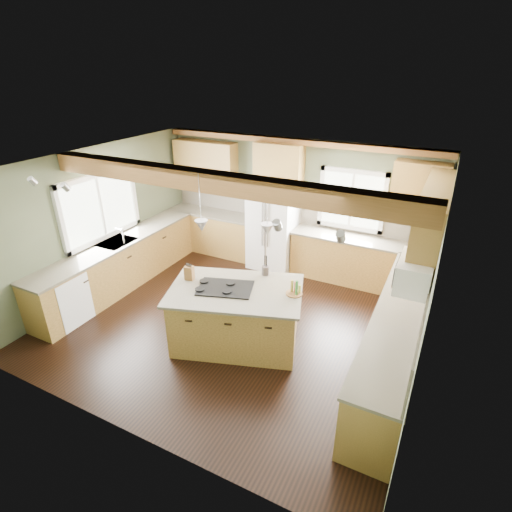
% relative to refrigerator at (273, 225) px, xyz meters
% --- Properties ---
extents(floor, '(5.60, 5.60, 0.00)m').
position_rel_refrigerator_xyz_m(floor, '(0.30, -2.12, -0.90)').
color(floor, black).
rests_on(floor, ground).
extents(ceiling, '(5.60, 5.60, 0.00)m').
position_rel_refrigerator_xyz_m(ceiling, '(0.30, -2.12, 1.70)').
color(ceiling, silver).
rests_on(ceiling, wall_back).
extents(wall_back, '(5.60, 0.00, 5.60)m').
position_rel_refrigerator_xyz_m(wall_back, '(0.30, 0.38, 0.40)').
color(wall_back, '#454D37').
rests_on(wall_back, ground).
extents(wall_left, '(0.00, 5.00, 5.00)m').
position_rel_refrigerator_xyz_m(wall_left, '(-2.50, -2.12, 0.40)').
color(wall_left, '#454D37').
rests_on(wall_left, ground).
extents(wall_right, '(0.00, 5.00, 5.00)m').
position_rel_refrigerator_xyz_m(wall_right, '(3.10, -2.12, 0.40)').
color(wall_right, '#454D37').
rests_on(wall_right, ground).
extents(ceiling_beam, '(5.55, 0.26, 0.26)m').
position_rel_refrigerator_xyz_m(ceiling_beam, '(0.30, -2.58, 1.57)').
color(ceiling_beam, brown).
rests_on(ceiling_beam, ceiling).
extents(soffit_trim, '(5.55, 0.20, 0.10)m').
position_rel_refrigerator_xyz_m(soffit_trim, '(0.30, 0.28, 1.64)').
color(soffit_trim, brown).
rests_on(soffit_trim, ceiling).
extents(backsplash_back, '(5.58, 0.03, 0.58)m').
position_rel_refrigerator_xyz_m(backsplash_back, '(0.30, 0.36, 0.31)').
color(backsplash_back, brown).
rests_on(backsplash_back, wall_back).
extents(backsplash_right, '(0.03, 3.70, 0.58)m').
position_rel_refrigerator_xyz_m(backsplash_right, '(3.08, -2.07, 0.31)').
color(backsplash_right, brown).
rests_on(backsplash_right, wall_right).
extents(base_cab_back_left, '(2.02, 0.60, 0.88)m').
position_rel_refrigerator_xyz_m(base_cab_back_left, '(-1.49, 0.08, -0.46)').
color(base_cab_back_left, brown).
rests_on(base_cab_back_left, floor).
extents(counter_back_left, '(2.06, 0.64, 0.04)m').
position_rel_refrigerator_xyz_m(counter_back_left, '(-1.49, 0.08, 0.00)').
color(counter_back_left, '#464133').
rests_on(counter_back_left, base_cab_back_left).
extents(base_cab_back_right, '(2.62, 0.60, 0.88)m').
position_rel_refrigerator_xyz_m(base_cab_back_right, '(1.79, 0.08, -0.46)').
color(base_cab_back_right, brown).
rests_on(base_cab_back_right, floor).
extents(counter_back_right, '(2.66, 0.64, 0.04)m').
position_rel_refrigerator_xyz_m(counter_back_right, '(1.79, 0.08, 0.00)').
color(counter_back_right, '#464133').
rests_on(counter_back_right, base_cab_back_right).
extents(base_cab_left, '(0.60, 3.70, 0.88)m').
position_rel_refrigerator_xyz_m(base_cab_left, '(-2.20, -2.07, -0.46)').
color(base_cab_left, brown).
rests_on(base_cab_left, floor).
extents(counter_left, '(0.64, 3.74, 0.04)m').
position_rel_refrigerator_xyz_m(counter_left, '(-2.20, -2.07, 0.00)').
color(counter_left, '#464133').
rests_on(counter_left, base_cab_left).
extents(base_cab_right, '(0.60, 3.70, 0.88)m').
position_rel_refrigerator_xyz_m(base_cab_right, '(2.80, -2.07, -0.46)').
color(base_cab_right, brown).
rests_on(base_cab_right, floor).
extents(counter_right, '(0.64, 3.74, 0.04)m').
position_rel_refrigerator_xyz_m(counter_right, '(2.80, -2.07, 0.00)').
color(counter_right, '#464133').
rests_on(counter_right, base_cab_right).
extents(upper_cab_back_left, '(1.40, 0.35, 0.90)m').
position_rel_refrigerator_xyz_m(upper_cab_back_left, '(-1.69, 0.21, 1.05)').
color(upper_cab_back_left, brown).
rests_on(upper_cab_back_left, wall_back).
extents(upper_cab_over_fridge, '(0.96, 0.35, 0.70)m').
position_rel_refrigerator_xyz_m(upper_cab_over_fridge, '(-0.00, 0.21, 1.25)').
color(upper_cab_over_fridge, brown).
rests_on(upper_cab_over_fridge, wall_back).
extents(upper_cab_right, '(0.35, 2.20, 0.90)m').
position_rel_refrigerator_xyz_m(upper_cab_right, '(2.92, -1.22, 1.05)').
color(upper_cab_right, brown).
rests_on(upper_cab_right, wall_right).
extents(upper_cab_back_corner, '(0.90, 0.35, 0.90)m').
position_rel_refrigerator_xyz_m(upper_cab_back_corner, '(2.60, 0.21, 1.05)').
color(upper_cab_back_corner, brown).
rests_on(upper_cab_back_corner, wall_back).
extents(window_left, '(0.04, 1.60, 1.05)m').
position_rel_refrigerator_xyz_m(window_left, '(-2.48, -2.07, 0.65)').
color(window_left, white).
rests_on(window_left, wall_left).
extents(window_back, '(1.10, 0.04, 1.00)m').
position_rel_refrigerator_xyz_m(window_back, '(1.45, 0.36, 0.65)').
color(window_back, white).
rests_on(window_back, wall_back).
extents(sink, '(0.50, 0.65, 0.03)m').
position_rel_refrigerator_xyz_m(sink, '(-2.20, -2.07, 0.01)').
color(sink, '#262628').
rests_on(sink, counter_left).
extents(faucet, '(0.02, 0.02, 0.28)m').
position_rel_refrigerator_xyz_m(faucet, '(-2.02, -2.07, 0.15)').
color(faucet, '#B2B2B7').
rests_on(faucet, sink).
extents(dishwasher, '(0.60, 0.60, 0.84)m').
position_rel_refrigerator_xyz_m(dishwasher, '(-2.19, -3.37, -0.47)').
color(dishwasher, white).
rests_on(dishwasher, floor).
extents(oven, '(0.60, 0.72, 0.84)m').
position_rel_refrigerator_xyz_m(oven, '(2.79, -3.37, -0.47)').
color(oven, white).
rests_on(oven, floor).
extents(microwave, '(0.40, 0.70, 0.38)m').
position_rel_refrigerator_xyz_m(microwave, '(2.88, -2.17, 0.65)').
color(microwave, white).
rests_on(microwave, wall_right).
extents(pendant_left, '(0.18, 0.18, 0.16)m').
position_rel_refrigerator_xyz_m(pendant_left, '(0.15, -2.72, 0.98)').
color(pendant_left, '#B2B2B7').
rests_on(pendant_left, ceiling).
extents(pendant_right, '(0.18, 0.18, 0.16)m').
position_rel_refrigerator_xyz_m(pendant_right, '(1.00, -2.44, 0.98)').
color(pendant_right, '#B2B2B7').
rests_on(pendant_right, ceiling).
extents(refrigerator, '(0.90, 0.74, 1.80)m').
position_rel_refrigerator_xyz_m(refrigerator, '(0.00, 0.00, 0.00)').
color(refrigerator, white).
rests_on(refrigerator, floor).
extents(island, '(2.05, 1.60, 0.88)m').
position_rel_refrigerator_xyz_m(island, '(0.57, -2.58, -0.46)').
color(island, olive).
rests_on(island, floor).
extents(island_top, '(2.20, 1.75, 0.04)m').
position_rel_refrigerator_xyz_m(island_top, '(0.57, -2.58, 0.00)').
color(island_top, '#464133').
rests_on(island_top, island).
extents(cooktop, '(0.90, 0.74, 0.02)m').
position_rel_refrigerator_xyz_m(cooktop, '(0.43, -2.62, 0.03)').
color(cooktop, black).
rests_on(cooktop, island_top).
extents(knife_block, '(0.15, 0.12, 0.22)m').
position_rel_refrigerator_xyz_m(knife_block, '(-0.19, -2.63, 0.13)').
color(knife_block, brown).
rests_on(knife_block, island_top).
extents(utensil_crock, '(0.13, 0.13, 0.15)m').
position_rel_refrigerator_xyz_m(utensil_crock, '(0.77, -1.98, 0.09)').
color(utensil_crock, '#39322E').
rests_on(utensil_crock, island_top).
extents(bottle_tray, '(0.33, 0.33, 0.22)m').
position_rel_refrigerator_xyz_m(bottle_tray, '(1.38, -2.31, 0.13)').
color(bottle_tray, brown).
rests_on(bottle_tray, island_top).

